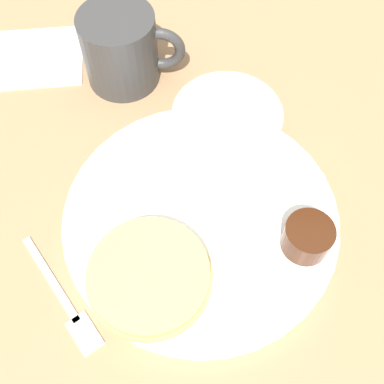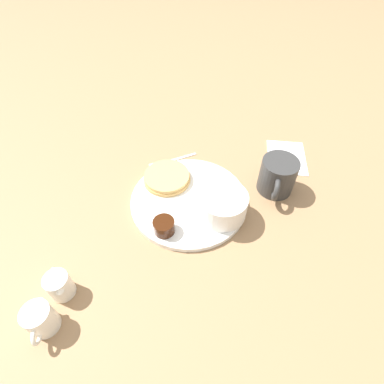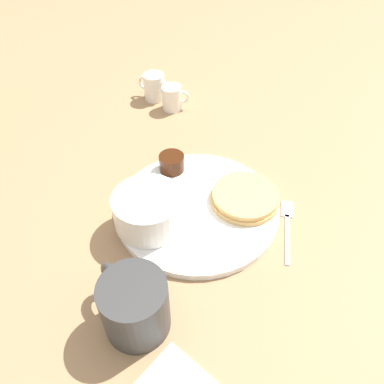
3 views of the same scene
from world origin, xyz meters
TOP-DOWN VIEW (x-y plane):
  - ground_plane at (0.00, 0.00)m, footprint 4.00×4.00m
  - plate at (0.00, 0.00)m, footprint 0.27×0.27m
  - pancake_stack at (-0.04, -0.07)m, footprint 0.11×0.11m
  - bowl at (0.02, 0.08)m, footprint 0.11×0.11m
  - syrup_cup at (0.10, -0.03)m, footprint 0.05×0.05m
  - butter_ramekin at (0.04, 0.10)m, footprint 0.04×0.04m
  - coffee_mug at (-0.09, 0.19)m, footprint 0.12×0.08m
  - creamer_pitcher_near at (0.27, -0.17)m, footprint 0.05×0.05m
  - creamer_pitcher_far at (0.33, -0.16)m, footprint 0.07×0.05m
  - fork at (-0.12, -0.09)m, footprint 0.09×0.11m

SIDE VIEW (x-z plane):
  - ground_plane at x=0.00m, z-range 0.00..0.00m
  - fork at x=-0.12m, z-range 0.00..0.00m
  - plate at x=0.00m, z-range 0.00..0.01m
  - pancake_stack at x=-0.04m, z-range 0.01..0.03m
  - syrup_cup at x=0.10m, z-range 0.01..0.04m
  - creamer_pitcher_near at x=0.27m, z-range 0.00..0.06m
  - butter_ramekin at x=0.04m, z-range 0.01..0.05m
  - creamer_pitcher_far at x=0.33m, z-range 0.00..0.06m
  - bowl at x=0.02m, z-range 0.01..0.07m
  - coffee_mug at x=-0.09m, z-range 0.00..0.09m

